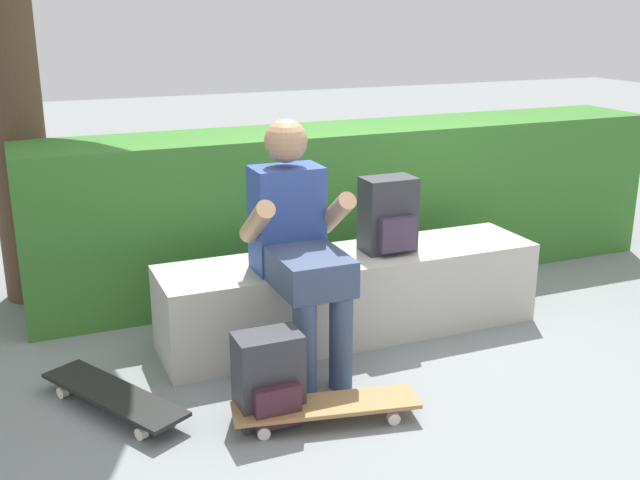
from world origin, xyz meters
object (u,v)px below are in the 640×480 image
object	(u,v)px
person_skater	(298,238)
skateboard_near_person	(326,406)
backpack_on_ground	(269,380)
backpack_on_bench	(389,216)
skateboard_beside_bench	(113,395)
bench_main	(352,294)

from	to	relation	value
person_skater	skateboard_near_person	bearing A→B (deg)	-99.70
backpack_on_ground	backpack_on_bench	bearing A→B (deg)	36.83
skateboard_near_person	skateboard_beside_bench	world-z (taller)	same
person_skater	backpack_on_ground	xyz separation A→B (m)	(-0.32, -0.48, -0.46)
backpack_on_bench	person_skater	bearing A→B (deg)	-160.85
skateboard_beside_bench	bench_main	bearing A→B (deg)	15.01
bench_main	person_skater	bearing A→B (deg)	-151.01
person_skater	backpack_on_bench	size ratio (longest dim) A/B	3.00
skateboard_beside_bench	backpack_on_bench	size ratio (longest dim) A/B	1.99
backpack_on_bench	backpack_on_ground	size ratio (longest dim) A/B	1.00
skateboard_near_person	skateboard_beside_bench	xyz separation A→B (m)	(-0.83, 0.45, 0.00)
person_skater	backpack_on_bench	world-z (taller)	person_skater
person_skater	backpack_on_ground	bearing A→B (deg)	-123.58
bench_main	backpack_on_bench	xyz separation A→B (m)	(0.21, -0.01, 0.42)
skateboard_beside_bench	backpack_on_bench	bearing A→B (deg)	12.72
bench_main	skateboard_beside_bench	world-z (taller)	bench_main
backpack_on_bench	skateboard_near_person	bearing A→B (deg)	-131.39
bench_main	skateboard_beside_bench	xyz separation A→B (m)	(-1.32, -0.35, -0.15)
bench_main	skateboard_near_person	bearing A→B (deg)	-121.53
skateboard_near_person	skateboard_beside_bench	size ratio (longest dim) A/B	1.03
skateboard_beside_bench	skateboard_near_person	bearing A→B (deg)	-28.53
person_skater	backpack_on_bench	bearing A→B (deg)	19.15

